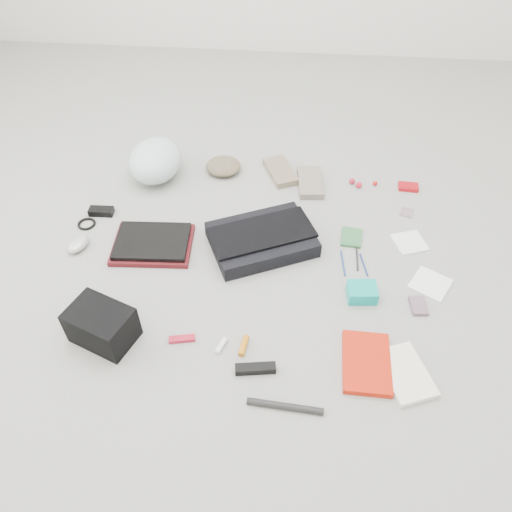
# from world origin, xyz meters

# --- Properties ---
(ground_plane) EXTENTS (4.00, 4.00, 0.00)m
(ground_plane) POSITION_xyz_m (0.00, 0.00, 0.00)
(ground_plane) COLOR gray
(messenger_bag) EXTENTS (0.50, 0.44, 0.07)m
(messenger_bag) POSITION_xyz_m (0.01, 0.11, 0.03)
(messenger_bag) COLOR black
(messenger_bag) RESTS_ON ground_plane
(bag_flap) EXTENTS (0.47, 0.35, 0.01)m
(bag_flap) POSITION_xyz_m (0.01, 0.11, 0.07)
(bag_flap) COLOR black
(bag_flap) RESTS_ON messenger_bag
(laptop_sleeve) EXTENTS (0.34, 0.26, 0.02)m
(laptop_sleeve) POSITION_xyz_m (-0.44, 0.06, 0.01)
(laptop_sleeve) COLOR #5A1217
(laptop_sleeve) RESTS_ON ground_plane
(laptop) EXTENTS (0.31, 0.24, 0.02)m
(laptop) POSITION_xyz_m (-0.44, 0.06, 0.03)
(laptop) COLOR black
(laptop) RESTS_ON laptop_sleeve
(bike_helmet) EXTENTS (0.26, 0.32, 0.18)m
(bike_helmet) POSITION_xyz_m (-0.53, 0.55, 0.09)
(bike_helmet) COLOR silver
(bike_helmet) RESTS_ON ground_plane
(beanie) EXTENTS (0.18, 0.17, 0.06)m
(beanie) POSITION_xyz_m (-0.22, 0.62, 0.03)
(beanie) COLOR brown
(beanie) RESTS_ON ground_plane
(mitten_left) EXTENTS (0.19, 0.25, 0.03)m
(mitten_left) POSITION_xyz_m (0.06, 0.62, 0.02)
(mitten_left) COLOR #817259
(mitten_left) RESTS_ON ground_plane
(mitten_right) EXTENTS (0.13, 0.23, 0.03)m
(mitten_right) POSITION_xyz_m (0.21, 0.54, 0.02)
(mitten_right) COLOR gray
(mitten_right) RESTS_ON ground_plane
(power_brick) EXTENTS (0.11, 0.05, 0.03)m
(power_brick) POSITION_xyz_m (-0.72, 0.25, 0.01)
(power_brick) COLOR black
(power_brick) RESTS_ON ground_plane
(cable_coil) EXTENTS (0.10, 0.10, 0.01)m
(cable_coil) POSITION_xyz_m (-0.77, 0.17, 0.01)
(cable_coil) COLOR black
(cable_coil) RESTS_ON ground_plane
(mouse) EXTENTS (0.10, 0.13, 0.04)m
(mouse) POSITION_xyz_m (-0.75, 0.03, 0.02)
(mouse) COLOR #ABABAB
(mouse) RESTS_ON ground_plane
(camera_bag) EXTENTS (0.26, 0.22, 0.14)m
(camera_bag) POSITION_xyz_m (-0.50, -0.40, 0.07)
(camera_bag) COLOR black
(camera_bag) RESTS_ON ground_plane
(multitool) EXTENTS (0.10, 0.04, 0.01)m
(multitool) POSITION_xyz_m (-0.23, -0.39, 0.01)
(multitool) COLOR maroon
(multitool) RESTS_ON ground_plane
(toiletry_tube_white) EXTENTS (0.04, 0.07, 0.02)m
(toiletry_tube_white) POSITION_xyz_m (-0.09, -0.41, 0.01)
(toiletry_tube_white) COLOR white
(toiletry_tube_white) RESTS_ON ground_plane
(toiletry_tube_orange) EXTENTS (0.03, 0.08, 0.02)m
(toiletry_tube_orange) POSITION_xyz_m (-0.01, -0.40, 0.01)
(toiletry_tube_orange) COLOR #C06F10
(toiletry_tube_orange) RESTS_ON ground_plane
(u_lock) EXTENTS (0.14, 0.05, 0.03)m
(u_lock) POSITION_xyz_m (0.04, -0.49, 0.01)
(u_lock) COLOR black
(u_lock) RESTS_ON ground_plane
(bike_pump) EXTENTS (0.25, 0.04, 0.02)m
(bike_pump) POSITION_xyz_m (0.15, -0.62, 0.01)
(bike_pump) COLOR black
(bike_pump) RESTS_ON ground_plane
(book_red) EXTENTS (0.17, 0.24, 0.03)m
(book_red) POSITION_xyz_m (0.42, -0.43, 0.01)
(book_red) COLOR red
(book_red) RESTS_ON ground_plane
(book_white) EXTENTS (0.21, 0.25, 0.02)m
(book_white) POSITION_xyz_m (0.54, -0.46, 0.01)
(book_white) COLOR silver
(book_white) RESTS_ON ground_plane
(notepad) EXTENTS (0.10, 0.12, 0.01)m
(notepad) POSITION_xyz_m (0.39, 0.19, 0.01)
(notepad) COLOR #2F6637
(notepad) RESTS_ON ground_plane
(pen_blue) EXTENTS (0.02, 0.14, 0.01)m
(pen_blue) POSITION_xyz_m (0.35, 0.04, 0.00)
(pen_blue) COLOR navy
(pen_blue) RESTS_ON ground_plane
(pen_black) EXTENTS (0.01, 0.14, 0.01)m
(pen_black) POSITION_xyz_m (0.41, 0.07, 0.00)
(pen_black) COLOR black
(pen_black) RESTS_ON ground_plane
(pen_navy) EXTENTS (0.03, 0.12, 0.01)m
(pen_navy) POSITION_xyz_m (0.44, 0.04, 0.00)
(pen_navy) COLOR navy
(pen_navy) RESTS_ON ground_plane
(accordion_wallet) EXTENTS (0.12, 0.10, 0.05)m
(accordion_wallet) POSITION_xyz_m (0.42, -0.13, 0.03)
(accordion_wallet) COLOR #08B0A5
(accordion_wallet) RESTS_ON ground_plane
(card_deck) EXTENTS (0.07, 0.09, 0.02)m
(card_deck) POSITION_xyz_m (0.63, -0.16, 0.01)
(card_deck) COLOR slate
(card_deck) RESTS_ON ground_plane
(napkin_top) EXTENTS (0.16, 0.16, 0.01)m
(napkin_top) POSITION_xyz_m (0.64, 0.18, 0.00)
(napkin_top) COLOR white
(napkin_top) RESTS_ON ground_plane
(napkin_bottom) EXTENTS (0.19, 0.19, 0.01)m
(napkin_bottom) POSITION_xyz_m (0.69, -0.04, 0.00)
(napkin_bottom) COLOR white
(napkin_bottom) RESTS_ON ground_plane
(lollipop_a) EXTENTS (0.04, 0.04, 0.03)m
(lollipop_a) POSITION_xyz_m (0.41, 0.57, 0.01)
(lollipop_a) COLOR #A4192E
(lollipop_a) RESTS_ON ground_plane
(lollipop_b) EXTENTS (0.03, 0.03, 0.03)m
(lollipop_b) POSITION_xyz_m (0.44, 0.55, 0.01)
(lollipop_b) COLOR red
(lollipop_b) RESTS_ON ground_plane
(lollipop_c) EXTENTS (0.02, 0.02, 0.02)m
(lollipop_c) POSITION_xyz_m (0.52, 0.57, 0.01)
(lollipop_c) COLOR red
(lollipop_c) RESTS_ON ground_plane
(altoids_tin) EXTENTS (0.10, 0.06, 0.02)m
(altoids_tin) POSITION_xyz_m (0.68, 0.56, 0.01)
(altoids_tin) COLOR #AD0C14
(altoids_tin) RESTS_ON ground_plane
(stamp_sheet) EXTENTS (0.07, 0.08, 0.00)m
(stamp_sheet) POSITION_xyz_m (0.65, 0.38, 0.00)
(stamp_sheet) COLOR gray
(stamp_sheet) RESTS_ON ground_plane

